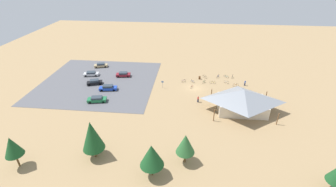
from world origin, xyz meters
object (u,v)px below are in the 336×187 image
object	(u,v)px
pine_east	(12,146)
car_blue_by_curb	(108,88)
bicycle_green_back_row	(204,82)
bicycle_yellow_trailside	(213,83)
bicycle_teal_front_row	(226,76)
visitor_by_pavilion	(245,83)
visitor_crossing_yard	(198,99)
lot_sign	(162,83)
bicycle_red_lone_east	(192,87)
bicycle_blue_near_sign	(193,81)
pine_center	(152,155)
bicycle_blue_by_bin	(218,76)
car_black_back_corner	(95,82)
car_tan_front_row	(101,65)
bicycle_black_edge_south	(205,77)
car_silver_inner_stall	(91,74)
pine_midwest	(185,144)
bicycle_silver_lone_west	(232,77)
trash_bin	(200,78)
bicycle_orange_edge_north	(236,85)
bicycle_white_yard_front	(226,82)
car_green_aisle_side	(97,99)
pine_far_west	(92,135)
bike_pavilion	(243,99)
car_maroon_end_stall	(123,74)
bicycle_purple_yard_left	(184,81)

from	to	relation	value
pine_east	car_blue_by_curb	distance (m)	29.28
bicycle_green_back_row	bicycle_yellow_trailside	xyz separation A→B (m)	(-2.54, 0.23, 0.03)
bicycle_teal_front_row	visitor_by_pavilion	size ratio (longest dim) A/B	0.84
visitor_crossing_yard	bicycle_yellow_trailside	bearing A→B (deg)	-111.99
lot_sign	car_blue_by_curb	distance (m)	14.78
lot_sign	bicycle_red_lone_east	bearing A→B (deg)	-173.15
pine_east	bicycle_red_lone_east	bearing A→B (deg)	-131.96
bicycle_blue_near_sign	visitor_by_pavilion	bearing A→B (deg)	177.91
bicycle_red_lone_east	bicycle_teal_front_row	distance (m)	12.80
bicycle_green_back_row	pine_center	bearing A→B (deg)	75.03
bicycle_blue_by_bin	car_black_back_corner	world-z (taller)	car_black_back_corner
car_tan_front_row	bicycle_red_lone_east	bearing A→B (deg)	158.58
bicycle_black_edge_south	car_black_back_corner	xyz separation A→B (m)	(31.22, 7.58, 0.37)
bicycle_yellow_trailside	car_silver_inner_stall	world-z (taller)	car_silver_inner_stall
pine_midwest	bicycle_green_back_row	size ratio (longest dim) A/B	4.13
bicycle_silver_lone_west	car_silver_inner_stall	bearing A→B (deg)	3.87
trash_bin	bicycle_orange_edge_north	distance (m)	10.69
bicycle_white_yard_front	car_green_aisle_side	xyz separation A→B (m)	(33.14, 13.79, 0.37)
bicycle_yellow_trailside	car_green_aisle_side	xyz separation A→B (m)	(29.27, 13.14, 0.35)
bicycle_red_lone_east	visitor_by_pavilion	bearing A→B (deg)	-169.00
bicycle_red_lone_east	bicycle_green_back_row	world-z (taller)	bicycle_green_back_row
pine_far_west	visitor_crossing_yard	distance (m)	28.13
trash_bin	lot_sign	size ratio (longest dim) A/B	0.41
bike_pavilion	car_tan_front_row	bearing A→B (deg)	-28.13
bicycle_blue_by_bin	pine_far_west	bearing A→B (deg)	55.79
car_maroon_end_stall	trash_bin	bearing A→B (deg)	-178.50
car_black_back_corner	car_green_aisle_side	distance (m)	10.17
bicycle_teal_front_row	bicycle_black_edge_south	world-z (taller)	bicycle_black_edge_south
bicycle_black_edge_south	car_green_aisle_side	xyz separation A→B (m)	(27.09, 16.88, 0.37)
car_silver_inner_stall	bicycle_blue_near_sign	bearing A→B (deg)	177.28
pine_far_west	car_black_back_corner	distance (m)	30.04
pine_center	bicycle_silver_lone_west	size ratio (longest dim) A/B	3.59
bicycle_silver_lone_west	car_black_back_corner	world-z (taller)	car_black_back_corner
bicycle_silver_lone_west	car_blue_by_curb	size ratio (longest dim) A/B	0.35
bicycle_yellow_trailside	car_maroon_end_stall	size ratio (longest dim) A/B	0.40
pine_east	pine_far_west	world-z (taller)	pine_far_west
bicycle_orange_edge_north	car_black_back_corner	xyz separation A→B (m)	(39.69, 2.89, 0.36)
bicycle_teal_front_row	pine_east	bearing A→B (deg)	45.59
bicycle_purple_yard_left	bicycle_orange_edge_north	xyz separation A→B (m)	(-14.61, 1.27, 0.02)
bicycle_purple_yard_left	pine_east	bearing A→B (deg)	53.29
bicycle_teal_front_row	bicycle_black_edge_south	xyz separation A→B (m)	(6.40, 0.90, 0.01)
bicycle_yellow_trailside	visitor_crossing_yard	bearing A→B (deg)	68.01
bicycle_orange_edge_north	bicycle_blue_near_sign	bearing A→B (deg)	-5.95
bicycle_green_back_row	bicycle_orange_edge_north	size ratio (longest dim) A/B	0.84
bicycle_red_lone_east	bicycle_silver_lone_west	xyz separation A→B (m)	(-12.03, -7.76, 0.02)
visitor_crossing_yard	car_silver_inner_stall	bearing A→B (deg)	-21.12
bicycle_silver_lone_west	visitor_crossing_yard	size ratio (longest dim) A/B	1.01
bicycle_teal_front_row	car_tan_front_row	xyz separation A→B (m)	(40.22, -4.03, 0.36)
bicycle_green_back_row	bicycle_teal_front_row	bearing A→B (deg)	-146.81
visitor_crossing_yard	bicycle_black_edge_south	bearing A→B (deg)	-98.42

